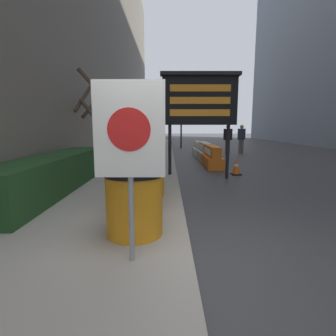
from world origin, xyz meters
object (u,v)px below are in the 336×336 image
at_px(warning_sign, 130,140).
at_px(jersey_barrier_cream, 205,152).
at_px(barrel_drum_foreground, 135,203).
at_px(jersey_barrier_white, 199,149).
at_px(pedestrian_passerby, 242,137).
at_px(traffic_cone_near, 237,167).
at_px(barrel_drum_middle, 140,186).
at_px(message_board, 200,100).
at_px(pedestrian_worker, 228,137).
at_px(barrel_drum_back, 147,175).
at_px(traffic_light_near_curb, 182,106).
at_px(jersey_barrier_orange_near, 212,158).

xyz_separation_m(warning_sign, jersey_barrier_cream, (2.17, 10.07, -1.09)).
distance_m(barrel_drum_foreground, jersey_barrier_white, 11.75).
distance_m(jersey_barrier_white, pedestrian_passerby, 2.93).
relative_size(traffic_cone_near, pedestrian_passerby, 0.33).
height_order(barrel_drum_middle, message_board, message_board).
bearing_deg(pedestrian_worker, barrel_drum_back, -140.00).
height_order(barrel_drum_back, message_board, message_board).
relative_size(barrel_drum_back, traffic_light_near_curb, 0.20).
relative_size(warning_sign, jersey_barrier_cream, 0.91).
relative_size(barrel_drum_foreground, traffic_cone_near, 1.57).
bearing_deg(jersey_barrier_cream, jersey_barrier_white, 90.00).
bearing_deg(barrel_drum_middle, jersey_barrier_cream, 74.67).
xyz_separation_m(barrel_drum_foreground, barrel_drum_middle, (-0.04, 1.04, 0.00)).
xyz_separation_m(jersey_barrier_cream, jersey_barrier_white, (0.00, 2.21, -0.04)).
bearing_deg(barrel_drum_middle, barrel_drum_back, 88.21).
height_order(barrel_drum_back, pedestrian_passerby, pedestrian_passerby).
bearing_deg(barrel_drum_middle, traffic_cone_near, 56.35).
bearing_deg(barrel_drum_middle, jersey_barrier_orange_near, 69.28).
bearing_deg(barrel_drum_foreground, pedestrian_passerby, 68.55).
distance_m(warning_sign, traffic_light_near_curb, 17.23).
xyz_separation_m(barrel_drum_middle, pedestrian_passerby, (4.95, 11.47, 0.44)).
relative_size(barrel_drum_foreground, traffic_light_near_curb, 0.20).
bearing_deg(jersey_barrier_white, traffic_cone_near, -85.31).
bearing_deg(traffic_light_near_curb, message_board, -90.23).
bearing_deg(barrel_drum_back, jersey_barrier_cream, 72.82).
bearing_deg(pedestrian_passerby, pedestrian_worker, -138.67).
height_order(barrel_drum_middle, traffic_cone_near, barrel_drum_middle).
bearing_deg(warning_sign, pedestrian_passerby, 69.88).
bearing_deg(jersey_barrier_cream, pedestrian_worker, 57.73).
height_order(barrel_drum_foreground, barrel_drum_middle, same).
relative_size(barrel_drum_middle, jersey_barrier_orange_near, 0.42).
bearing_deg(jersey_barrier_cream, barrel_drum_middle, -105.33).
distance_m(barrel_drum_middle, jersey_barrier_cream, 8.59).
height_order(jersey_barrier_cream, traffic_cone_near, jersey_barrier_cream).
xyz_separation_m(barrel_drum_middle, traffic_cone_near, (2.79, 4.19, -0.30)).
height_order(barrel_drum_foreground, barrel_drum_back, same).
bearing_deg(traffic_light_near_curb, barrel_drum_foreground, -95.07).
relative_size(warning_sign, message_board, 0.61).
relative_size(barrel_drum_back, message_board, 0.28).
relative_size(warning_sign, jersey_barrier_white, 1.07).
height_order(message_board, traffic_cone_near, message_board).
bearing_deg(message_board, barrel_drum_middle, -112.19).
xyz_separation_m(barrel_drum_foreground, barrel_drum_back, (-0.00, 2.09, 0.00)).
bearing_deg(barrel_drum_foreground, traffic_cone_near, 62.24).
bearing_deg(warning_sign, barrel_drum_back, 91.30).
height_order(barrel_drum_foreground, message_board, message_board).
bearing_deg(barrel_drum_back, traffic_light_near_curb, 84.18).
bearing_deg(barrel_drum_foreground, message_board, 72.93).
height_order(traffic_cone_near, pedestrian_passerby, pedestrian_passerby).
distance_m(barrel_drum_foreground, jersey_barrier_orange_near, 7.40).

